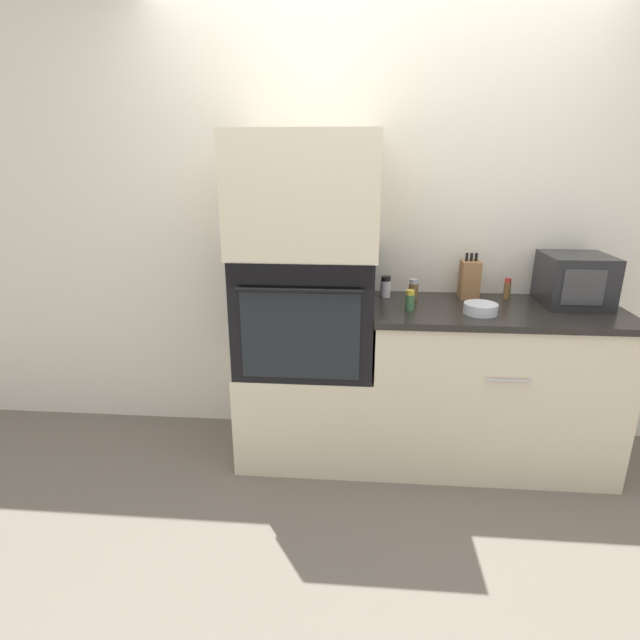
{
  "coord_description": "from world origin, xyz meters",
  "views": [
    {
      "loc": [
        -0.08,
        -2.29,
        1.65
      ],
      "look_at": [
        -0.29,
        0.21,
        0.84
      ],
      "focal_mm": 28.0,
      "sensor_mm": 36.0,
      "label": 1
    }
  ],
  "objects_px": {
    "condiment_jar_mid": "(507,289)",
    "wall_oven": "(306,310)",
    "condiment_jar_near": "(410,300)",
    "condiment_jar_far": "(413,289)",
    "microwave": "(575,280)",
    "knife_block": "(469,279)",
    "condiment_jar_back": "(386,287)",
    "bowl": "(481,309)"
  },
  "relations": [
    {
      "from": "bowl",
      "to": "condiment_jar_near",
      "type": "bearing_deg",
      "value": 174.98
    },
    {
      "from": "wall_oven",
      "to": "condiment_jar_far",
      "type": "distance_m",
      "value": 0.61
    },
    {
      "from": "microwave",
      "to": "knife_block",
      "type": "relative_size",
      "value": 1.3
    },
    {
      "from": "knife_block",
      "to": "bowl",
      "type": "height_order",
      "value": "knife_block"
    },
    {
      "from": "condiment_jar_back",
      "to": "knife_block",
      "type": "bearing_deg",
      "value": 1.9
    },
    {
      "from": "condiment_jar_far",
      "to": "condiment_jar_back",
      "type": "distance_m",
      "value": 0.16
    },
    {
      "from": "bowl",
      "to": "condiment_jar_back",
      "type": "bearing_deg",
      "value": 147.89
    },
    {
      "from": "wall_oven",
      "to": "knife_block",
      "type": "height_order",
      "value": "wall_oven"
    },
    {
      "from": "condiment_jar_far",
      "to": "condiment_jar_back",
      "type": "height_order",
      "value": "condiment_jar_back"
    },
    {
      "from": "bowl",
      "to": "condiment_jar_mid",
      "type": "xyz_separation_m",
      "value": [
        0.21,
        0.31,
        0.03
      ]
    },
    {
      "from": "wall_oven",
      "to": "condiment_jar_near",
      "type": "xyz_separation_m",
      "value": [
        0.55,
        -0.08,
        0.09
      ]
    },
    {
      "from": "condiment_jar_mid",
      "to": "bowl",
      "type": "bearing_deg",
      "value": -124.36
    },
    {
      "from": "condiment_jar_mid",
      "to": "condiment_jar_far",
      "type": "xyz_separation_m",
      "value": [
        -0.52,
        -0.05,
        -0.0
      ]
    },
    {
      "from": "microwave",
      "to": "condiment_jar_far",
      "type": "bearing_deg",
      "value": 176.54
    },
    {
      "from": "wall_oven",
      "to": "condiment_jar_near",
      "type": "relative_size",
      "value": 6.66
    },
    {
      "from": "knife_block",
      "to": "condiment_jar_mid",
      "type": "xyz_separation_m",
      "value": [
        0.21,
        -0.0,
        -0.05
      ]
    },
    {
      "from": "microwave",
      "to": "condiment_jar_mid",
      "type": "bearing_deg",
      "value": 162.8
    },
    {
      "from": "microwave",
      "to": "bowl",
      "type": "xyz_separation_m",
      "value": [
        -0.52,
        -0.21,
        -0.11
      ]
    },
    {
      "from": "knife_block",
      "to": "condiment_jar_mid",
      "type": "distance_m",
      "value": 0.22
    },
    {
      "from": "wall_oven",
      "to": "bowl",
      "type": "relative_size",
      "value": 4.24
    },
    {
      "from": "condiment_jar_near",
      "to": "condiment_jar_back",
      "type": "relative_size",
      "value": 0.91
    },
    {
      "from": "knife_block",
      "to": "condiment_jar_mid",
      "type": "relative_size",
      "value": 2.18
    },
    {
      "from": "knife_block",
      "to": "condiment_jar_near",
      "type": "relative_size",
      "value": 2.37
    },
    {
      "from": "condiment_jar_far",
      "to": "condiment_jar_back",
      "type": "xyz_separation_m",
      "value": [
        -0.15,
        0.03,
        0.0
      ]
    },
    {
      "from": "bowl",
      "to": "condiment_jar_near",
      "type": "relative_size",
      "value": 1.57
    },
    {
      "from": "wall_oven",
      "to": "condiment_jar_far",
      "type": "bearing_deg",
      "value": 14.27
    },
    {
      "from": "microwave",
      "to": "bowl",
      "type": "height_order",
      "value": "microwave"
    },
    {
      "from": "condiment_jar_mid",
      "to": "condiment_jar_back",
      "type": "distance_m",
      "value": 0.68
    },
    {
      "from": "knife_block",
      "to": "condiment_jar_far",
      "type": "height_order",
      "value": "knife_block"
    },
    {
      "from": "wall_oven",
      "to": "knife_block",
      "type": "relative_size",
      "value": 2.81
    },
    {
      "from": "bowl",
      "to": "microwave",
      "type": "bearing_deg",
      "value": 21.87
    },
    {
      "from": "condiment_jar_mid",
      "to": "condiment_jar_back",
      "type": "relative_size",
      "value": 0.99
    },
    {
      "from": "condiment_jar_mid",
      "to": "condiment_jar_far",
      "type": "height_order",
      "value": "condiment_jar_mid"
    },
    {
      "from": "knife_block",
      "to": "microwave",
      "type": "bearing_deg",
      "value": -10.48
    },
    {
      "from": "wall_oven",
      "to": "condiment_jar_near",
      "type": "distance_m",
      "value": 0.56
    },
    {
      "from": "wall_oven",
      "to": "condiment_jar_near",
      "type": "bearing_deg",
      "value": -8.46
    },
    {
      "from": "bowl",
      "to": "knife_block",
      "type": "bearing_deg",
      "value": 90.25
    },
    {
      "from": "knife_block",
      "to": "condiment_jar_back",
      "type": "xyz_separation_m",
      "value": [
        -0.46,
        -0.02,
        -0.05
      ]
    },
    {
      "from": "condiment_jar_back",
      "to": "condiment_jar_far",
      "type": "bearing_deg",
      "value": -11.5
    },
    {
      "from": "wall_oven",
      "to": "microwave",
      "type": "height_order",
      "value": "wall_oven"
    },
    {
      "from": "condiment_jar_mid",
      "to": "wall_oven",
      "type": "bearing_deg",
      "value": -170.0
    },
    {
      "from": "wall_oven",
      "to": "condiment_jar_mid",
      "type": "height_order",
      "value": "wall_oven"
    }
  ]
}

